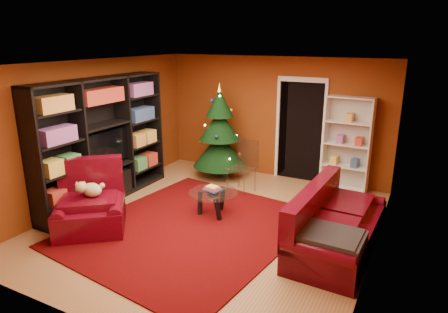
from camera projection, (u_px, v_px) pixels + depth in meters
The scene contains 17 objects.
floor at pixel (213, 224), 6.67m from camera, with size 5.00×5.50×0.05m, color olive.
ceiling at pixel (212, 62), 5.91m from camera, with size 5.00×5.50×0.05m, color silver.
wall_back at pixel (274, 118), 8.65m from camera, with size 5.00×0.05×2.60m, color brown.
wall_left at pixel (94, 131), 7.41m from camera, with size 0.05×5.50×2.60m, color brown.
wall_right at pixel (382, 172), 5.18m from camera, with size 0.05×5.50×2.60m, color brown.
doorway at pixel (300, 132), 8.42m from camera, with size 1.06×0.60×2.16m, color black, non-canonical shape.
rug at pixel (190, 228), 6.46m from camera, with size 3.13×3.65×0.02m, color #520506.
media_unit at pixel (103, 141), 7.30m from camera, with size 0.46×2.99×2.29m, color black, non-canonical shape.
christmas_tree at pixel (220, 132), 8.60m from camera, with size 1.17×1.17×2.08m, color black, non-canonical shape.
gift_box_teal at pixel (222, 168), 8.97m from camera, with size 0.30×0.30×0.30m, color #166A63.
gift_box_red at pixel (232, 170), 8.96m from camera, with size 0.21×0.21×0.21m, color maroon.
white_bookshelf at pixel (347, 145), 7.87m from camera, with size 0.90×0.32×1.94m, color white, non-canonical shape.
armchair at pixel (90, 204), 6.31m from camera, with size 1.13×1.13×0.89m, color #480412, non-canonical shape.
dog at pixel (92, 190), 6.31m from camera, with size 0.40×0.30×0.29m, color beige, non-canonical shape.
sofa at pixel (339, 220), 5.72m from camera, with size 2.17×0.98×0.93m, color #480412, non-canonical shape.
coffee_table at pixel (213, 203), 6.88m from camera, with size 0.85×0.85×0.53m, color gray, non-canonical shape.
acrylic_chair at pixel (241, 169), 7.89m from camera, with size 0.48×0.52×0.94m, color #66605B, non-canonical shape.
Camera 1 is at (2.96, -5.30, 2.98)m, focal length 32.00 mm.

